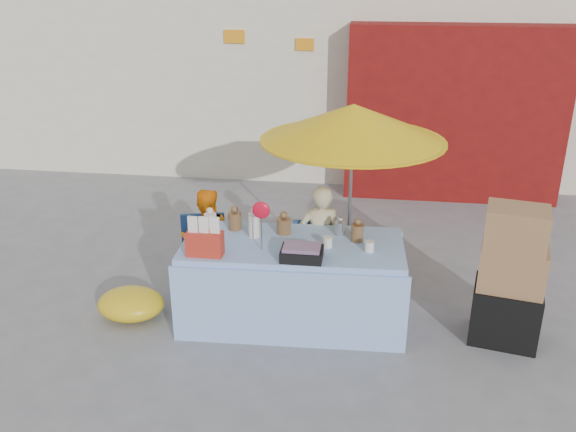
# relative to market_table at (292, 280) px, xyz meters

# --- Properties ---
(ground) EXTENTS (80.00, 80.00, 0.00)m
(ground) POSITION_rel_market_table_xyz_m (-0.27, -0.27, -0.44)
(ground) COLOR slate
(ground) RESTS_ON ground
(market_table) EXTENTS (2.26, 1.13, 1.34)m
(market_table) POSITION_rel_market_table_xyz_m (0.00, 0.00, 0.00)
(market_table) COLOR #92ADEB
(market_table) RESTS_ON ground
(chair_left) EXTENTS (0.58, 0.57, 0.85)m
(chair_left) POSITION_rel_market_table_xyz_m (-1.03, 0.42, -0.18)
(chair_left) COLOR navy
(chair_left) RESTS_ON ground
(chair_right) EXTENTS (0.58, 0.57, 0.85)m
(chair_right) POSITION_rel_market_table_xyz_m (0.22, 0.42, -0.18)
(chair_right) COLOR navy
(chair_right) RESTS_ON ground
(vendor_orange) EXTENTS (0.65, 0.56, 1.16)m
(vendor_orange) POSITION_rel_market_table_xyz_m (-1.02, 0.56, 0.14)
(vendor_orange) COLOR orange
(vendor_orange) RESTS_ON ground
(vendor_beige) EXTENTS (0.52, 0.40, 1.26)m
(vendor_beige) POSITION_rel_market_table_xyz_m (0.23, 0.56, 0.19)
(vendor_beige) COLOR #C3B58A
(vendor_beige) RESTS_ON ground
(umbrella) EXTENTS (1.90, 1.90, 2.09)m
(umbrella) POSITION_rel_market_table_xyz_m (0.53, 0.71, 1.45)
(umbrella) COLOR gray
(umbrella) RESTS_ON ground
(box_stack) EXTENTS (0.71, 0.62, 1.37)m
(box_stack) POSITION_rel_market_table_xyz_m (2.07, -0.08, 0.20)
(box_stack) COLOR black
(box_stack) RESTS_ON ground
(tarp_bundle) EXTENTS (0.85, 0.78, 0.31)m
(tarp_bundle) POSITION_rel_market_table_xyz_m (-1.64, -0.21, -0.28)
(tarp_bundle) COLOR gold
(tarp_bundle) RESTS_ON ground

